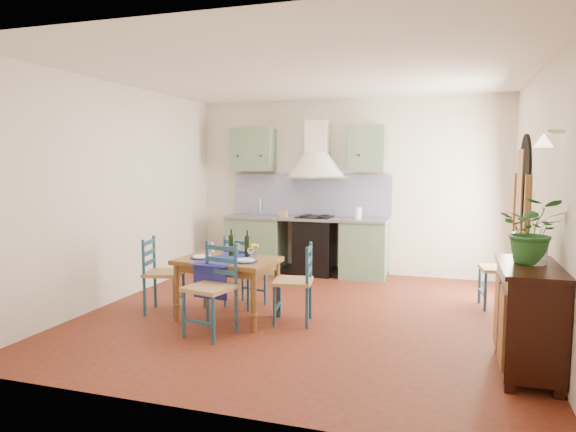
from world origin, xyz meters
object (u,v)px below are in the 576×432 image
Objects in this scene: potted_plant at (533,230)px; dining_table at (228,266)px; sideboard at (528,315)px; chair_near at (212,288)px.

dining_table is at bearing 170.12° from potted_plant.
dining_table is at bearing 168.41° from sideboard.
chair_near reaches higher than sideboard.
sideboard is 0.72m from potted_plant.
chair_near is 1.68× the size of potted_plant.
potted_plant is at bearing -9.88° from dining_table.
potted_plant is at bearing 0.14° from chair_near.
potted_plant is (3.08, -0.54, 0.60)m from dining_table.
sideboard is at bearing -102.88° from potted_plant.
potted_plant is (3.01, 0.01, 0.72)m from chair_near.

